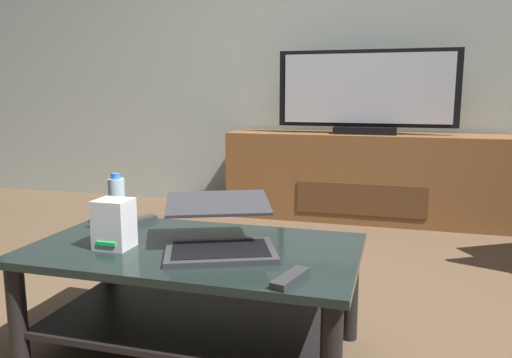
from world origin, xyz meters
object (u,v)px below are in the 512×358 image
at_px(tv_remote, 290,278).
at_px(media_cabinet, 364,177).
at_px(water_bottle_near, 117,205).
at_px(soundbar_remote, 138,221).
at_px(laptop, 219,231).
at_px(television, 366,94).
at_px(router_box, 114,224).
at_px(cell_phone, 109,218).
at_px(coffee_table, 195,280).

bearing_deg(tv_remote, media_cabinet, 104.18).
bearing_deg(media_cabinet, water_bottle_near, -110.26).
distance_m(tv_remote, soundbar_remote, 0.83).
distance_m(laptop, water_bottle_near, 0.44).
relative_size(television, laptop, 2.55).
distance_m(television, soundbar_remote, 2.08).
xyz_separation_m(water_bottle_near, tv_remote, (0.72, -0.30, -0.09)).
bearing_deg(laptop, soundbar_remote, 151.99).
distance_m(router_box, cell_phone, 0.41).
bearing_deg(television, cell_phone, -115.70).
relative_size(coffee_table, soundbar_remote, 6.87).
height_order(coffee_table, cell_phone, cell_phone).
relative_size(tv_remote, soundbar_remote, 1.00).
relative_size(media_cabinet, water_bottle_near, 8.81).
distance_m(media_cabinet, television, 0.59).
relative_size(media_cabinet, laptop, 4.02).
xyz_separation_m(media_cabinet, laptop, (-0.32, -2.13, 0.15)).
xyz_separation_m(cell_phone, tv_remote, (0.86, -0.47, 0.01)).
bearing_deg(router_box, television, 73.12).
xyz_separation_m(router_box, tv_remote, (0.63, -0.14, -0.07)).
distance_m(media_cabinet, soundbar_remote, 2.04).
relative_size(coffee_table, cell_phone, 7.85).
bearing_deg(media_cabinet, coffee_table, -101.13).
relative_size(media_cabinet, television, 1.58).
xyz_separation_m(coffee_table, laptop, (0.10, -0.01, 0.18)).
relative_size(laptop, cell_phone, 3.45).
xyz_separation_m(media_cabinet, water_bottle_near, (-0.75, -2.04, 0.19)).
bearing_deg(water_bottle_near, television, 69.54).
bearing_deg(media_cabinet, television, -90.00).
bearing_deg(water_bottle_near, cell_phone, 131.02).
xyz_separation_m(coffee_table, cell_phone, (-0.48, 0.24, 0.13)).
relative_size(coffee_table, water_bottle_near, 4.98).
bearing_deg(coffee_table, laptop, -6.12).
relative_size(cell_phone, soundbar_remote, 0.88).
bearing_deg(television, laptop, -98.67).
xyz_separation_m(cell_phone, soundbar_remote, (0.15, -0.02, 0.01)).
height_order(laptop, water_bottle_near, water_bottle_near).
xyz_separation_m(coffee_table, soundbar_remote, (-0.33, 0.21, 0.13)).
distance_m(media_cabinet, water_bottle_near, 2.18).
bearing_deg(media_cabinet, cell_phone, -115.44).
relative_size(laptop, tv_remote, 3.02).
relative_size(router_box, water_bottle_near, 0.74).
xyz_separation_m(router_box, soundbar_remote, (-0.08, 0.30, -0.07)).
bearing_deg(cell_phone, coffee_table, -10.44).
height_order(television, water_bottle_near, television).
bearing_deg(media_cabinet, soundbar_remote, -111.38).
bearing_deg(router_box, media_cabinet, 73.27).
bearing_deg(water_bottle_near, tv_remote, -22.98).
height_order(media_cabinet, cell_phone, media_cabinet).
bearing_deg(water_bottle_near, router_box, -61.37).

